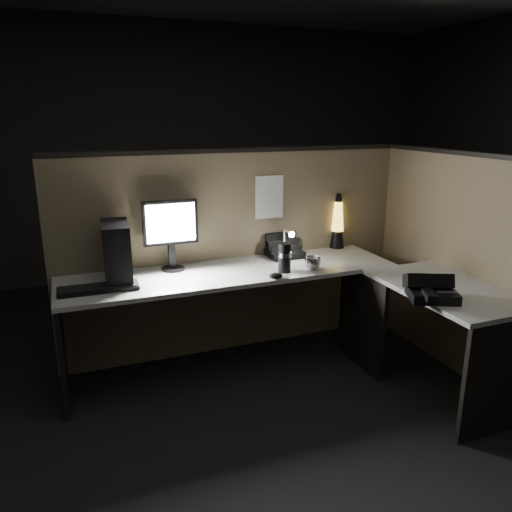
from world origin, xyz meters
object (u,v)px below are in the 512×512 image
object	(u,v)px
pc_tower	(117,253)
monitor	(171,228)
keyboard	(99,289)
desk_phone	(430,289)
lava_lamp	(338,225)

from	to	relation	value
pc_tower	monitor	xyz separation A→B (m)	(0.38, 0.13, 0.10)
keyboard	desk_phone	bearing A→B (deg)	-24.24
keyboard	desk_phone	world-z (taller)	desk_phone
lava_lamp	desk_phone	bearing A→B (deg)	-93.78
pc_tower	keyboard	distance (m)	0.26
pc_tower	desk_phone	size ratio (longest dim) A/B	1.14
monitor	lava_lamp	distance (m)	1.36
monitor	pc_tower	bearing A→B (deg)	-161.64
monitor	desk_phone	distance (m)	1.70
keyboard	desk_phone	xyz separation A→B (m)	(1.79, -0.84, 0.05)
pc_tower	keyboard	world-z (taller)	pc_tower
pc_tower	monitor	bearing A→B (deg)	22.70
keyboard	desk_phone	size ratio (longest dim) A/B	1.42
monitor	lava_lamp	bearing A→B (deg)	3.55
lava_lamp	pc_tower	bearing A→B (deg)	-172.59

